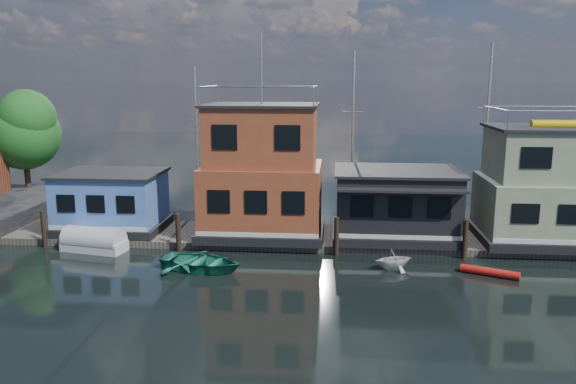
# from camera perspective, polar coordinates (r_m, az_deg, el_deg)

# --- Properties ---
(ground) EXTENTS (160.00, 160.00, 0.00)m
(ground) POSITION_cam_1_polar(r_m,az_deg,el_deg) (23.51, 14.88, -13.41)
(ground) COLOR black
(ground) RESTS_ON ground
(dock) EXTENTS (48.00, 5.00, 0.40)m
(dock) POSITION_cam_1_polar(r_m,az_deg,el_deg) (34.60, 11.59, -4.75)
(dock) COLOR #595147
(dock) RESTS_ON ground
(houseboat_blue) EXTENTS (6.40, 4.90, 3.66)m
(houseboat_blue) POSITION_cam_1_polar(r_m,az_deg,el_deg) (36.62, -17.49, -0.92)
(houseboat_blue) COLOR black
(houseboat_blue) RESTS_ON dock
(houseboat_red) EXTENTS (7.40, 5.90, 11.86)m
(houseboat_red) POSITION_cam_1_polar(r_m,az_deg,el_deg) (33.78, -2.62, 1.88)
(houseboat_red) COLOR black
(houseboat_red) RESTS_ON dock
(houseboat_dark) EXTENTS (7.40, 6.10, 4.06)m
(houseboat_dark) POSITION_cam_1_polar(r_m,az_deg,el_deg) (33.98, 10.91, -1.16)
(houseboat_dark) COLOR black
(houseboat_dark) RESTS_ON dock
(houseboat_green) EXTENTS (8.40, 5.90, 7.03)m
(houseboat_green) POSITION_cam_1_polar(r_m,az_deg,el_deg) (35.85, 25.43, 0.43)
(houseboat_green) COLOR black
(houseboat_green) RESTS_ON dock
(pilings) EXTENTS (42.28, 0.28, 2.20)m
(pilings) POSITION_cam_1_polar(r_m,az_deg,el_deg) (31.64, 11.61, -4.60)
(pilings) COLOR #2D2116
(pilings) RESTS_ON ground
(background_masts) EXTENTS (36.40, 0.16, 12.00)m
(background_masts) POSITION_cam_1_polar(r_m,az_deg,el_deg) (40.20, 17.72, 4.98)
(background_masts) COLOR silver
(background_masts) RESTS_ON ground
(dinghy_white) EXTENTS (2.56, 2.40, 1.08)m
(dinghy_white) POSITION_cam_1_polar(r_m,az_deg,el_deg) (29.77, 10.66, -6.71)
(dinghy_white) COLOR silver
(dinghy_white) RESTS_ON ground
(dinghy_teal) EXTENTS (5.02, 4.11, 0.91)m
(dinghy_teal) POSITION_cam_1_polar(r_m,az_deg,el_deg) (29.46, -8.79, -7.03)
(dinghy_teal) COLOR #227E66
(dinghy_teal) RESTS_ON ground
(tarp_runabout) EXTENTS (3.88, 2.15, 1.49)m
(tarp_runabout) POSITION_cam_1_polar(r_m,az_deg,el_deg) (34.12, -19.12, -4.78)
(tarp_runabout) COLOR silver
(tarp_runabout) RESTS_ON ground
(red_kayak) EXTENTS (2.76, 1.51, 0.42)m
(red_kayak) POSITION_cam_1_polar(r_m,az_deg,el_deg) (30.15, 19.81, -7.65)
(red_kayak) COLOR red
(red_kayak) RESTS_ON ground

